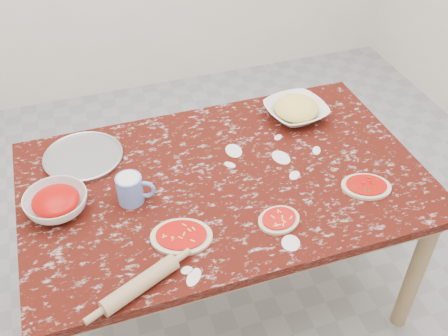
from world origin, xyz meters
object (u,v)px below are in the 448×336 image
at_px(cheese_bowl, 296,112).
at_px(rolling_pin, 140,284).
at_px(worktable, 224,192).
at_px(pizza_tray, 83,157).
at_px(flour_mug, 131,189).
at_px(sauce_bowl, 56,203).

distance_m(cheese_bowl, rolling_pin, 1.13).
height_order(worktable, cheese_bowl, cheese_bowl).
height_order(pizza_tray, flour_mug, flour_mug).
distance_m(sauce_bowl, flour_mug, 0.28).
bearing_deg(cheese_bowl, rolling_pin, -140.52).
relative_size(pizza_tray, flour_mug, 2.24).
bearing_deg(sauce_bowl, rolling_pin, -64.15).
bearing_deg(sauce_bowl, worktable, -2.01).
distance_m(cheese_bowl, flour_mug, 0.87).
distance_m(pizza_tray, sauce_bowl, 0.31).
distance_m(worktable, cheese_bowl, 0.54).
bearing_deg(pizza_tray, sauce_bowl, -114.66).
bearing_deg(cheese_bowl, pizza_tray, 179.17).
height_order(pizza_tray, cheese_bowl, cheese_bowl).
bearing_deg(sauce_bowl, flour_mug, -7.40).
xyz_separation_m(cheese_bowl, rolling_pin, (-0.87, -0.72, -0.01)).
distance_m(pizza_tray, rolling_pin, 0.74).
xyz_separation_m(cheese_bowl, flour_mug, (-0.82, -0.30, 0.03)).
xyz_separation_m(worktable, rolling_pin, (-0.43, -0.43, 0.11)).
xyz_separation_m(worktable, cheese_bowl, (0.44, 0.29, 0.12)).
xyz_separation_m(sauce_bowl, cheese_bowl, (1.09, 0.27, -0.00)).
relative_size(flour_mug, rolling_pin, 0.52).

